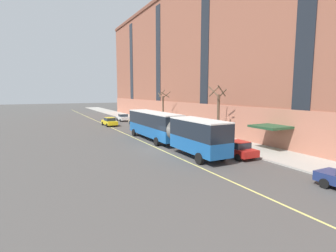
% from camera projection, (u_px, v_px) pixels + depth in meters
% --- Properties ---
extents(ground_plane, '(260.00, 260.00, 0.00)m').
position_uv_depth(ground_plane, '(161.00, 149.00, 28.49)').
color(ground_plane, '#4C4947').
extents(sidewalk, '(5.04, 160.00, 0.15)m').
position_uv_depth(sidewalk, '(211.00, 138.00, 35.11)').
color(sidewalk, '#ADA89E').
rests_on(sidewalk, ground).
extents(apartment_facade, '(15.20, 110.00, 25.31)m').
position_uv_depth(apartment_facade, '(278.00, 43.00, 34.70)').
color(apartment_facade, '#935642').
rests_on(apartment_facade, ground).
extents(city_bus, '(2.79, 19.80, 3.65)m').
position_uv_depth(city_bus, '(168.00, 128.00, 30.15)').
color(city_bus, '#19569E').
rests_on(city_bus, ground).
extents(parked_car_red_0, '(2.07, 4.26, 1.56)m').
position_uv_depth(parked_car_red_0, '(237.00, 149.00, 24.98)').
color(parked_car_red_0, '#B21E19').
rests_on(parked_car_red_0, ground).
extents(parked_car_white_1, '(2.14, 4.37, 1.56)m').
position_uv_depth(parked_car_white_1, '(123.00, 117.00, 56.48)').
color(parked_car_white_1, silver).
rests_on(parked_car_white_1, ground).
extents(parked_car_champagne_3, '(2.05, 4.60, 1.56)m').
position_uv_depth(parked_car_champagne_3, '(137.00, 121.00, 49.55)').
color(parked_car_champagne_3, '#BCAD89').
rests_on(parked_car_champagne_3, ground).
extents(parked_car_green_4, '(2.07, 4.31, 1.56)m').
position_uv_depth(parked_car_green_4, '(153.00, 126.00, 42.41)').
color(parked_car_green_4, '#23603D').
rests_on(parked_car_green_4, ground).
extents(taxi_cab, '(2.10, 4.74, 1.56)m').
position_uv_depth(taxi_cab, '(110.00, 122.00, 48.23)').
color(taxi_cab, yellow).
rests_on(taxi_cab, ground).
extents(street_tree_mid_block, '(1.75, 1.99, 6.90)m').
position_uv_depth(street_tree_mid_block, '(218.00, 112.00, 32.68)').
color(street_tree_mid_block, brown).
rests_on(street_tree_mid_block, sidewalk).
extents(street_tree_far_uptown, '(2.05, 2.05, 6.48)m').
position_uv_depth(street_tree_far_uptown, '(163.00, 108.00, 46.59)').
color(street_tree_far_uptown, brown).
rests_on(street_tree_far_uptown, sidewalk).
extents(fire_hydrant, '(0.42, 0.24, 0.72)m').
position_uv_depth(fire_hydrant, '(229.00, 144.00, 28.73)').
color(fire_hydrant, red).
rests_on(fire_hydrant, sidewalk).
extents(lane_centerline, '(0.16, 140.00, 0.01)m').
position_uv_depth(lane_centerline, '(149.00, 144.00, 31.06)').
color(lane_centerline, '#E0D66B').
rests_on(lane_centerline, ground).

